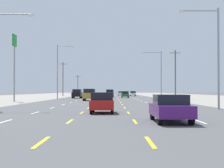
{
  "coord_description": "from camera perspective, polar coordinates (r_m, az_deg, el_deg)",
  "views": [
    {
      "loc": [
        0.52,
        -4.29,
        1.66
      ],
      "look_at": [
        0.6,
        65.87,
        3.01
      ],
      "focal_mm": 56.06,
      "sensor_mm": 36.0,
      "label": 1
    }
  ],
  "objects": [
    {
      "name": "streetlight_right_row_0",
      "position": [
        33.01,
        16.27,
        5.26
      ],
      "size": [
        3.79,
        0.26,
        9.15
      ],
      "color": "gray",
      "rests_on": "ground"
    },
    {
      "name": "sedan_inner_right_nearest",
      "position": [
        18.76,
        9.41,
        -3.86
      ],
      "size": [
        1.8,
        4.5,
        1.46
      ],
      "color": "#4C196B",
      "rests_on": "ground"
    },
    {
      "name": "lane_markings",
      "position": [
        108.8,
        -0.34,
        -1.97
      ],
      "size": [
        10.64,
        227.6,
        0.01
      ],
      "color": "white",
      "rests_on": "ground"
    },
    {
      "name": "utility_pole_left_row_3",
      "position": [
        143.87,
        -5.66,
        -0.08
      ],
      "size": [
        2.2,
        0.26,
        8.06
      ],
      "color": "brown",
      "rests_on": "ground"
    },
    {
      "name": "streetlight_left_row_1",
      "position": [
        69.09,
        -8.72,
        2.54
      ],
      "size": [
        3.44,
        0.26,
        10.66
      ],
      "color": "gray",
      "rests_on": "ground"
    },
    {
      "name": "hatchback_center_turn_near",
      "position": [
        26.06,
        -1.67,
        -3.04
      ],
      "size": [
        1.72,
        3.9,
        1.54
      ],
      "color": "red",
      "rests_on": "ground"
    },
    {
      "name": "suv_center_turn_farther",
      "position": [
        90.37,
        -0.42,
        -1.5
      ],
      "size": [
        1.98,
        4.9,
        1.98
      ],
      "color": "#4C196B",
      "rests_on": "ground"
    },
    {
      "name": "pole_sign_left_row_1",
      "position": [
        56.0,
        -15.69,
        5.05
      ],
      "size": [
        0.24,
        1.76,
        10.32
      ],
      "color": "gray",
      "rests_on": "ground"
    },
    {
      "name": "hatchback_far_right_farthest",
      "position": [
        107.43,
        3.36,
        -1.57
      ],
      "size": [
        1.72,
        3.9,
        1.54
      ],
      "color": "white",
      "rests_on": "ground"
    },
    {
      "name": "hatchback_inner_right_far",
      "position": [
        82.26,
        2.08,
        -1.71
      ],
      "size": [
        1.72,
        3.9,
        1.54
      ],
      "color": "#235B2D",
      "rests_on": "ground"
    },
    {
      "name": "ground_plane",
      "position": [
        70.31,
        -0.49,
        -2.45
      ],
      "size": [
        572.0,
        572.0,
        0.0
      ],
      "primitive_type": "plane",
      "color": "#4C4C4F"
    },
    {
      "name": "suv_far_left_midfar",
      "position": [
        77.22,
        -5.78,
        -1.56
      ],
      "size": [
        1.98,
        4.9,
        1.98
      ],
      "color": "black",
      "rests_on": "ground"
    },
    {
      "name": "streetlight_right_row_1",
      "position": [
        68.9,
        7.64,
        2.05
      ],
      "size": [
        3.96,
        0.26,
        9.38
      ],
      "color": "gray",
      "rests_on": "ground"
    },
    {
      "name": "sedan_inner_right_distant_a",
      "position": [
        122.43,
        1.34,
        -1.52
      ],
      "size": [
        1.8,
        4.5,
        1.46
      ],
      "color": "white",
      "rests_on": "ground"
    },
    {
      "name": "utility_pole_left_row_2",
      "position": [
        107.02,
        -8.07,
        0.91
      ],
      "size": [
        2.2,
        0.26,
        10.38
      ],
      "color": "brown",
      "rests_on": "ground"
    },
    {
      "name": "suv_inner_left_mid",
      "position": [
        58.44,
        -3.77,
        -1.72
      ],
      "size": [
        1.98,
        4.9,
        1.98
      ],
      "color": "#B28C33",
      "rests_on": "ground"
    },
    {
      "name": "utility_pole_right_row_1",
      "position": [
        73.85,
        10.23,
        1.71
      ],
      "size": [
        2.2,
        0.26,
        10.13
      ],
      "color": "brown",
      "rests_on": "ground"
    }
  ]
}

